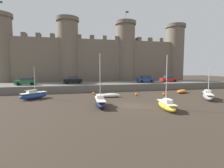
% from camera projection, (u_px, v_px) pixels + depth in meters
% --- Properties ---
extents(ground_plane, '(160.00, 160.00, 0.00)m').
position_uv_depth(ground_plane, '(132.00, 106.00, 23.14)').
color(ground_plane, '#382D23').
extents(quay_road, '(61.15, 10.00, 1.48)m').
position_uv_depth(quay_road, '(104.00, 86.00, 41.33)').
color(quay_road, '#666059').
rests_on(quay_road, ground).
extents(castle, '(55.22, 6.07, 21.47)m').
position_uv_depth(castle, '(98.00, 57.00, 49.74)').
color(castle, '#706354').
rests_on(castle, ground).
extents(sailboat_foreground_left, '(1.68, 5.19, 6.83)m').
position_uv_depth(sailboat_foreground_left, '(100.00, 102.00, 22.57)').
color(sailboat_foreground_left, '#141E3D').
rests_on(sailboat_foreground_left, ground).
extents(sailboat_midflat_left, '(4.05, 5.15, 5.10)m').
position_uv_depth(sailboat_midflat_left, '(208.00, 96.00, 27.74)').
color(sailboat_midflat_left, gray).
rests_on(sailboat_midflat_left, ground).
extents(sailboat_foreground_centre, '(4.43, 3.99, 5.24)m').
position_uv_depth(sailboat_foreground_centre, '(34.00, 95.00, 28.09)').
color(sailboat_foreground_centre, '#234793').
rests_on(sailboat_foreground_centre, ground).
extents(rowboat_midflat_centre, '(3.38, 1.38, 0.69)m').
position_uv_depth(rowboat_midflat_centre, '(111.00, 95.00, 29.80)').
color(rowboat_midflat_centre, silver).
rests_on(rowboat_midflat_centre, ground).
extents(rowboat_near_channel_right, '(3.44, 2.72, 0.70)m').
position_uv_depth(rowboat_near_channel_right, '(182.00, 91.00, 34.84)').
color(rowboat_near_channel_right, orange).
rests_on(rowboat_near_channel_right, ground).
extents(sailboat_foreground_right, '(1.99, 4.80, 6.54)m').
position_uv_depth(sailboat_foreground_right, '(167.00, 105.00, 20.87)').
color(sailboat_foreground_right, yellow).
rests_on(sailboat_foreground_right, ground).
extents(mooring_buoy_near_shore, '(0.47, 0.47, 0.47)m').
position_uv_depth(mooring_buoy_near_shore, '(160.00, 101.00, 25.29)').
color(mooring_buoy_near_shore, orange).
rests_on(mooring_buoy_near_shore, ground).
extents(mooring_buoy_near_channel, '(0.49, 0.49, 0.49)m').
position_uv_depth(mooring_buoy_near_channel, '(136.00, 94.00, 31.56)').
color(mooring_buoy_near_channel, orange).
rests_on(mooring_buoy_near_channel, ground).
extents(mooring_buoy_off_centre, '(0.42, 0.42, 0.42)m').
position_uv_depth(mooring_buoy_off_centre, '(93.00, 93.00, 33.28)').
color(mooring_buoy_off_centre, orange).
rests_on(mooring_buoy_off_centre, ground).
extents(mooring_buoy_mid_mud, '(0.45, 0.45, 0.45)m').
position_uv_depth(mooring_buoy_mid_mud, '(164.00, 94.00, 32.00)').
color(mooring_buoy_mid_mud, orange).
rests_on(mooring_buoy_mid_mud, ground).
extents(car_quay_centre_west, '(4.13, 1.93, 1.62)m').
position_uv_depth(car_quay_centre_west, '(145.00, 79.00, 42.85)').
color(car_quay_centre_west, '#263F99').
rests_on(car_quay_centre_west, quay_road).
extents(car_quay_east, '(4.13, 1.93, 1.62)m').
position_uv_depth(car_quay_east, '(26.00, 81.00, 36.04)').
color(car_quay_east, '#1E6638').
rests_on(car_quay_east, quay_road).
extents(car_quay_west, '(4.13, 1.93, 1.62)m').
position_uv_depth(car_quay_west, '(73.00, 80.00, 39.75)').
color(car_quay_west, black).
rests_on(car_quay_west, quay_road).
extents(car_quay_centre_east, '(4.13, 1.93, 1.62)m').
position_uv_depth(car_quay_centre_east, '(169.00, 79.00, 44.46)').
color(car_quay_centre_east, red).
rests_on(car_quay_centre_east, quay_road).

